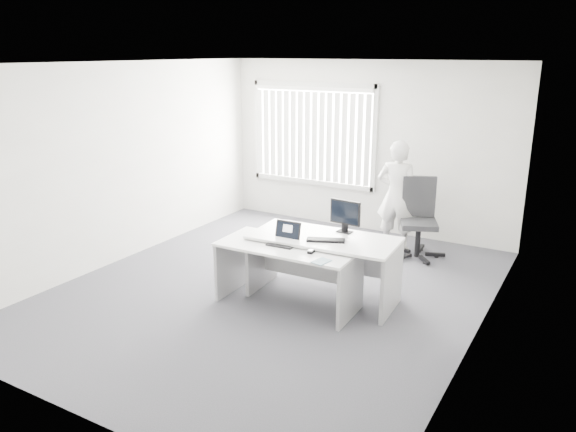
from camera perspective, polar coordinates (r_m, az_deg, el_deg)
The scene contains 18 objects.
ground at distance 7.22m, azimuth -1.55°, elevation -7.53°, with size 6.00×6.00×0.00m, color #4E4E55.
wall_back at distance 9.41m, azimuth 8.05°, elevation 6.92°, with size 5.00×0.02×2.80m, color silver.
wall_front at distance 4.61m, azimuth -21.66°, elevation -4.25°, with size 5.00×0.02×2.80m, color silver.
wall_left at distance 8.34m, azimuth -16.50°, elevation 5.17°, with size 0.02×6.00×2.80m, color silver.
wall_right at distance 5.90m, azimuth 19.52°, elevation 0.40°, with size 0.02×6.00×2.80m, color silver.
ceiling at distance 6.60m, azimuth -1.74°, elevation 15.28°, with size 5.00×6.00×0.02m, color white.
window at distance 9.77m, azimuth 2.50°, elevation 8.30°, with size 2.32×0.06×1.76m, color beige.
blinds at distance 9.72m, azimuth 2.34°, elevation 8.08°, with size 2.20×0.10×1.50m, color white, non-canonical shape.
desk_near at distance 6.64m, azimuth 0.01°, elevation -4.67°, with size 1.67×0.82×0.75m.
desk_far at distance 6.79m, azimuth 3.63°, elevation -3.90°, with size 1.80×0.93×0.80m.
office_chair at distance 8.49m, azimuth 13.05°, elevation -1.61°, with size 0.87×0.87×1.17m.
person at distance 8.59m, azimuth 11.02°, elevation 2.04°, with size 0.61×0.40×1.68m, color silver.
laptop at distance 6.53m, azimuth -0.59°, elevation -1.90°, with size 0.33×0.29×0.25m, color black, non-canonical shape.
paper_sheet at distance 6.34m, azimuth 2.59°, elevation -3.70°, with size 0.29×0.20×0.00m, color white.
mouse at distance 6.31m, azimuth 2.36°, elevation -3.61°, with size 0.06×0.10×0.04m, color #AAAAAC, non-canonical shape.
booklet at distance 6.07m, azimuth 3.40°, elevation -4.62°, with size 0.14×0.20×0.01m, color white.
keyboard at distance 6.56m, azimuth 3.85°, elevation -2.46°, with size 0.44×0.15×0.02m, color black.
monitor at distance 6.84m, azimuth 5.83°, elevation -0.03°, with size 0.40×0.12×0.40m, color black, non-canonical shape.
Camera 1 is at (3.47, -5.61, 2.94)m, focal length 35.00 mm.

